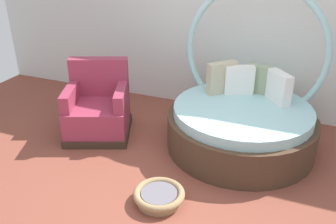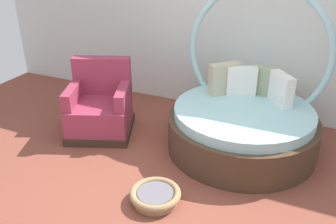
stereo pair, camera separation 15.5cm
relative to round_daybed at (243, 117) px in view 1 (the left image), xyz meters
The scene contains 5 objects.
ground_plane 1.35m from the round_daybed, 107.27° to the right, with size 8.00×8.00×0.02m, color brown.
back_wall 1.43m from the round_daybed, 111.00° to the left, with size 8.00×0.12×2.65m, color silver.
round_daybed is the anchor object (origin of this frame).
red_armchair 1.85m from the round_daybed, 167.76° to the right, with size 1.04×1.04×0.94m.
pet_basket 1.53m from the round_daybed, 110.28° to the right, with size 0.51×0.51×0.13m.
Camera 1 is at (1.00, -2.75, 2.39)m, focal length 38.73 mm.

